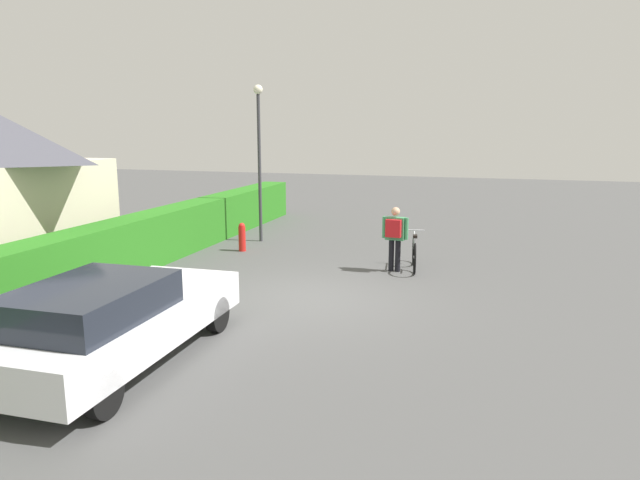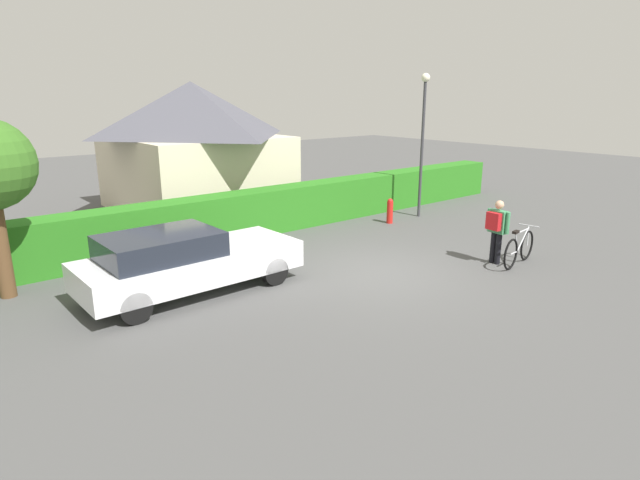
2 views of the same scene
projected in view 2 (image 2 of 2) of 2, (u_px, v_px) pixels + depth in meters
ground_plane at (379, 273)px, 12.29m from camera, size 60.00×60.00×0.00m
hedge_row at (263, 211)px, 15.72m from camera, size 21.23×0.90×1.30m
house_distant at (194, 145)px, 18.54m from camera, size 5.31×6.09×4.46m
parked_car_near at (184, 260)px, 10.87m from camera, size 4.61×1.86×1.37m
bicycle at (519, 249)px, 12.78m from camera, size 1.76×0.50×0.92m
person_rider at (497, 226)px, 12.73m from camera, size 0.38×0.64×1.58m
street_lamp at (423, 127)px, 17.16m from camera, size 0.28×0.28×4.69m
fire_hydrant at (390, 211)px, 16.90m from camera, size 0.20×0.20×0.81m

